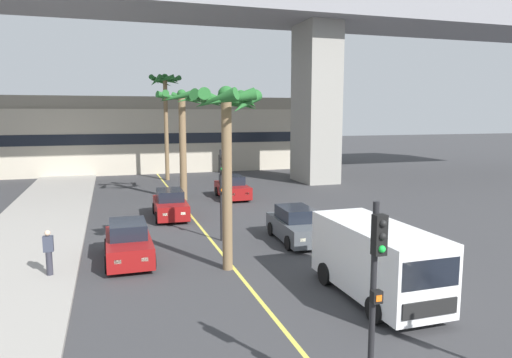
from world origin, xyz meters
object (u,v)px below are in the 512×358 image
Objects in this scene: car_queue_fourth at (296,226)px; palm_tree_far_median at (227,122)px; palm_tree_near_median at (165,95)px; traffic_light_median_near at (376,280)px; traffic_light_median_far at (221,183)px; pedestrian_near_crosswalk at (49,252)px; car_queue_front at (170,205)px; car_queue_second at (128,243)px; palm_tree_mid_median at (182,115)px; delivery_van at (376,259)px; car_queue_third at (232,188)px.

palm_tree_far_median is (-3.94, -2.85, 4.80)m from car_queue_fourth.
traffic_light_median_near is at bearing -90.18° from palm_tree_near_median.
pedestrian_near_crosswalk is at bearing -156.53° from traffic_light_median_far.
car_queue_fourth is at bearing -53.83° from car_queue_front.
traffic_light_median_far is at bearing 22.00° from car_queue_second.
car_queue_second is at bearing 148.28° from palm_tree_far_median.
traffic_light_median_far is at bearing 79.95° from palm_tree_far_median.
car_queue_second is 14.01m from palm_tree_mid_median.
car_queue_second is 9.66m from delivery_van.
car_queue_front is at bearing 126.17° from car_queue_fourth.
palm_tree_near_median is 1.35× the size of palm_tree_far_median.
traffic_light_median_far is (-3.22, -10.50, 1.99)m from car_queue_third.
car_queue_third is 5.98m from palm_tree_mid_median.
delivery_van is at bearing -26.42° from pedestrian_near_crosswalk.
traffic_light_median_far is 0.57× the size of palm_tree_mid_median.
palm_tree_mid_median is 14.63m from palm_tree_far_median.
palm_tree_near_median is 24.83m from palm_tree_far_median.
palm_tree_far_median is 7.79m from pedestrian_near_crosswalk.
car_queue_third is at bearing 53.02° from pedestrian_near_crosswalk.
car_queue_second is 23.90m from palm_tree_near_median.
traffic_light_median_far is at bearing -73.87° from car_queue_front.
palm_tree_far_median reaches higher than car_queue_third.
traffic_light_median_far is 7.78m from pedestrian_near_crosswalk.
palm_tree_near_median reaches higher than car_queue_third.
palm_tree_near_median reaches higher than pedestrian_near_crosswalk.
palm_tree_near_median is at bearing 98.41° from car_queue_fourth.
traffic_light_median_near is at bearing -89.98° from palm_tree_mid_median.
traffic_light_median_near is at bearing -55.49° from pedestrian_near_crosswalk.
car_queue_second is at bearing -108.28° from palm_tree_mid_median.
palm_tree_near_median reaches higher than car_queue_front.
car_queue_fourth is (4.89, -6.68, 0.00)m from car_queue_front.
palm_tree_mid_median is at bearing 73.15° from car_queue_front.
palm_tree_mid_median reaches higher than car_queue_second.
traffic_light_median_far is at bearing 111.01° from delivery_van.
traffic_light_median_far is at bearing 162.48° from car_queue_fourth.
car_queue_second is at bearing 109.98° from traffic_light_median_near.
palm_tree_mid_median is at bearing 90.53° from traffic_light_median_far.
traffic_light_median_near is at bearing -122.34° from delivery_van.
pedestrian_near_crosswalk is (-6.96, -3.02, -1.72)m from traffic_light_median_far.
car_queue_front is 0.99× the size of traffic_light_median_near.
delivery_van is at bearing -80.38° from palm_tree_mid_median.
car_queue_third is 12.72m from palm_tree_near_median.
traffic_light_median_far is at bearing 23.47° from pedestrian_near_crosswalk.
pedestrian_near_crosswalk is at bearing 172.26° from palm_tree_far_median.
palm_tree_near_median is (0.01, 20.87, 4.64)m from traffic_light_median_far.
car_queue_third is 0.56× the size of palm_tree_mid_median.
palm_tree_near_median is at bearing 79.40° from car_queue_second.
car_queue_second is at bearing -158.00° from traffic_light_median_far.
traffic_light_median_near is 23.94m from palm_tree_mid_median.
delivery_van reaches higher than car_queue_third.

